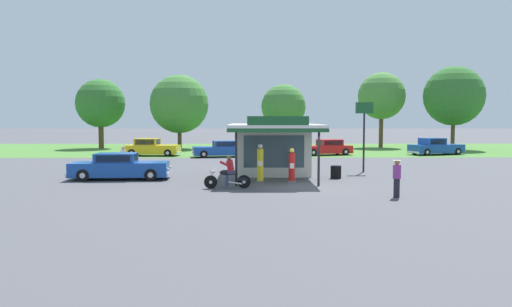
{
  "coord_description": "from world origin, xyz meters",
  "views": [
    {
      "loc": [
        -2.82,
        -24.36,
        3.35
      ],
      "look_at": [
        -2.42,
        3.33,
        1.4
      ],
      "focal_mm": 34.44,
      "sensor_mm": 36.0,
      "label": 1
    }
  ],
  "objects_px": {
    "gas_pump_offside": "(292,167)",
    "bystander_chatting_near_pumps": "(123,157)",
    "motorcycle_with_rider": "(228,175)",
    "spare_tire_stack": "(336,172)",
    "parked_car_back_row_far_right": "(151,148)",
    "roadside_pole_sign": "(364,124)",
    "parked_car_second_row_spare": "(326,148)",
    "parked_car_back_row_far_left": "(435,147)",
    "bystander_leaning_by_kiosk": "(397,177)",
    "gas_pump_nearside": "(260,165)",
    "featured_classic_sedan": "(119,167)",
    "parked_car_back_row_right": "(223,149)"
  },
  "relations": [
    {
      "from": "gas_pump_offside",
      "to": "bystander_chatting_near_pumps",
      "type": "relative_size",
      "value": 1.18
    },
    {
      "from": "motorcycle_with_rider",
      "to": "spare_tire_stack",
      "type": "relative_size",
      "value": 3.13
    },
    {
      "from": "motorcycle_with_rider",
      "to": "parked_car_back_row_far_right",
      "type": "bearing_deg",
      "value": 110.44
    },
    {
      "from": "parked_car_back_row_far_right",
      "to": "roadside_pole_sign",
      "type": "height_order",
      "value": "roadside_pole_sign"
    },
    {
      "from": "parked_car_back_row_far_right",
      "to": "parked_car_second_row_spare",
      "type": "bearing_deg",
      "value": 2.42
    },
    {
      "from": "parked_car_back_row_far_left",
      "to": "bystander_leaning_by_kiosk",
      "type": "height_order",
      "value": "bystander_leaning_by_kiosk"
    },
    {
      "from": "gas_pump_offside",
      "to": "spare_tire_stack",
      "type": "bearing_deg",
      "value": 33.61
    },
    {
      "from": "gas_pump_nearside",
      "to": "parked_car_back_row_far_right",
      "type": "relative_size",
      "value": 0.4
    },
    {
      "from": "gas_pump_nearside",
      "to": "bystander_chatting_near_pumps",
      "type": "height_order",
      "value": "gas_pump_nearside"
    },
    {
      "from": "parked_car_back_row_far_left",
      "to": "spare_tire_stack",
      "type": "height_order",
      "value": "parked_car_back_row_far_left"
    },
    {
      "from": "gas_pump_nearside",
      "to": "gas_pump_offside",
      "type": "relative_size",
      "value": 1.13
    },
    {
      "from": "featured_classic_sedan",
      "to": "spare_tire_stack",
      "type": "xyz_separation_m",
      "value": [
        12.11,
        0.26,
        -0.32
      ]
    },
    {
      "from": "parked_car_back_row_far_left",
      "to": "motorcycle_with_rider",
      "type": "bearing_deg",
      "value": -129.82
    },
    {
      "from": "parked_car_back_row_far_left",
      "to": "bystander_leaning_by_kiosk",
      "type": "relative_size",
      "value": 3.42
    },
    {
      "from": "featured_classic_sedan",
      "to": "roadside_pole_sign",
      "type": "xyz_separation_m",
      "value": [
        14.45,
        3.59,
        2.36
      ]
    },
    {
      "from": "bystander_leaning_by_kiosk",
      "to": "roadside_pole_sign",
      "type": "xyz_separation_m",
      "value": [
        0.94,
        10.09,
        2.17
      ]
    },
    {
      "from": "gas_pump_offside",
      "to": "parked_car_back_row_far_left",
      "type": "bearing_deg",
      "value": 52.72
    },
    {
      "from": "roadside_pole_sign",
      "to": "gas_pump_offside",
      "type": "bearing_deg",
      "value": -134.47
    },
    {
      "from": "gas_pump_nearside",
      "to": "spare_tire_stack",
      "type": "bearing_deg",
      "value": 22.19
    },
    {
      "from": "bystander_leaning_by_kiosk",
      "to": "bystander_chatting_near_pumps",
      "type": "distance_m",
      "value": 18.71
    },
    {
      "from": "gas_pump_offside",
      "to": "bystander_leaning_by_kiosk",
      "type": "xyz_separation_m",
      "value": [
        4.05,
        -5.01,
        0.03
      ]
    },
    {
      "from": "parked_car_second_row_spare",
      "to": "spare_tire_stack",
      "type": "height_order",
      "value": "parked_car_second_row_spare"
    },
    {
      "from": "parked_car_back_row_far_right",
      "to": "featured_classic_sedan",
      "type": "bearing_deg",
      "value": -84.45
    },
    {
      "from": "gas_pump_nearside",
      "to": "spare_tire_stack",
      "type": "height_order",
      "value": "gas_pump_nearside"
    },
    {
      "from": "parked_car_back_row_far_right",
      "to": "bystander_chatting_near_pumps",
      "type": "xyz_separation_m",
      "value": [
        0.6,
        -12.36,
        0.1
      ]
    },
    {
      "from": "parked_car_back_row_far_left",
      "to": "spare_tire_stack",
      "type": "relative_size",
      "value": 7.67
    },
    {
      "from": "gas_pump_offside",
      "to": "parked_car_back_row_right",
      "type": "relative_size",
      "value": 0.33
    },
    {
      "from": "gas_pump_nearside",
      "to": "parked_car_back_row_far_right",
      "type": "distance_m",
      "value": 21.27
    },
    {
      "from": "featured_classic_sedan",
      "to": "bystander_leaning_by_kiosk",
      "type": "distance_m",
      "value": 15.0
    },
    {
      "from": "bystander_chatting_near_pumps",
      "to": "roadside_pole_sign",
      "type": "bearing_deg",
      "value": -5.84
    },
    {
      "from": "motorcycle_with_rider",
      "to": "bystander_leaning_by_kiosk",
      "type": "bearing_deg",
      "value": -21.24
    },
    {
      "from": "featured_classic_sedan",
      "to": "bystander_chatting_near_pumps",
      "type": "relative_size",
      "value": 3.61
    },
    {
      "from": "parked_car_back_row_far_right",
      "to": "bystander_leaning_by_kiosk",
      "type": "relative_size",
      "value": 3.2
    },
    {
      "from": "spare_tire_stack",
      "to": "motorcycle_with_rider",
      "type": "bearing_deg",
      "value": -146.42
    },
    {
      "from": "featured_classic_sedan",
      "to": "parked_car_back_row_far_right",
      "type": "bearing_deg",
      "value": 95.55
    },
    {
      "from": "gas_pump_offside",
      "to": "motorcycle_with_rider",
      "type": "relative_size",
      "value": 0.81
    },
    {
      "from": "spare_tire_stack",
      "to": "gas_pump_offside",
      "type": "bearing_deg",
      "value": -146.39
    },
    {
      "from": "gas_pump_offside",
      "to": "parked_car_back_row_far_left",
      "type": "relative_size",
      "value": 0.33
    },
    {
      "from": "bystander_chatting_near_pumps",
      "to": "parked_car_back_row_far_right",
      "type": "bearing_deg",
      "value": 92.79
    },
    {
      "from": "motorcycle_with_rider",
      "to": "parked_car_back_row_far_left",
      "type": "relative_size",
      "value": 0.41
    },
    {
      "from": "gas_pump_nearside",
      "to": "gas_pump_offside",
      "type": "distance_m",
      "value": 1.67
    },
    {
      "from": "featured_classic_sedan",
      "to": "spare_tire_stack",
      "type": "distance_m",
      "value": 12.11
    },
    {
      "from": "featured_classic_sedan",
      "to": "bystander_chatting_near_pumps",
      "type": "bearing_deg",
      "value": 102.02
    },
    {
      "from": "bystander_leaning_by_kiosk",
      "to": "parked_car_second_row_spare",
      "type": "bearing_deg",
      "value": 87.92
    },
    {
      "from": "parked_car_back_row_right",
      "to": "parked_car_back_row_far_left",
      "type": "bearing_deg",
      "value": 6.95
    },
    {
      "from": "roadside_pole_sign",
      "to": "bystander_chatting_near_pumps",
      "type": "bearing_deg",
      "value": 174.16
    },
    {
      "from": "bystander_leaning_by_kiosk",
      "to": "bystander_chatting_near_pumps",
      "type": "height_order",
      "value": "bystander_leaning_by_kiosk"
    },
    {
      "from": "parked_car_second_row_spare",
      "to": "parked_car_back_row_right",
      "type": "relative_size",
      "value": 0.94
    },
    {
      "from": "motorcycle_with_rider",
      "to": "bystander_leaning_by_kiosk",
      "type": "relative_size",
      "value": 1.39
    },
    {
      "from": "parked_car_back_row_far_right",
      "to": "parked_car_back_row_right",
      "type": "bearing_deg",
      "value": -11.86
    }
  ]
}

